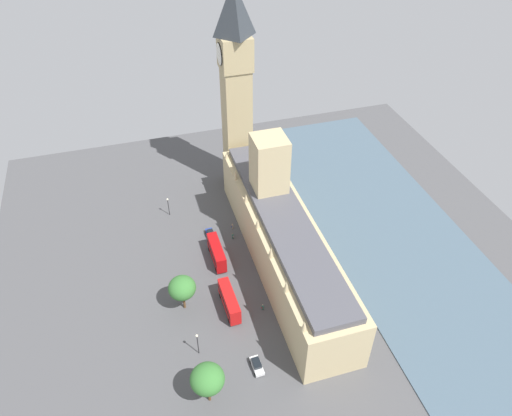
{
  "coord_description": "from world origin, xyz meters",
  "views": [
    {
      "loc": [
        28.18,
        78.27,
        87.22
      ],
      "look_at": [
        1.0,
        -12.86,
        8.02
      ],
      "focal_mm": 33.78,
      "sensor_mm": 36.0,
      "label": 1
    }
  ],
  "objects": [
    {
      "name": "pedestrian_kerbside",
      "position": [
        7.05,
        12.65,
        0.74
      ],
      "size": [
        0.69,
        0.66,
        1.65
      ],
      "rotation": [
        0.0,
        0.0,
        5.38
      ],
      "color": "#336B60",
      "rests_on": "ground"
    },
    {
      "name": "double_decker_bus_far_end",
      "position": [
        13.38,
        -5.41,
        2.63
      ],
      "size": [
        2.78,
        10.54,
        4.75
      ],
      "rotation": [
        0.0,
        0.0,
        0.02
      ],
      "color": "#B20C0F",
      "rests_on": "ground"
    },
    {
      "name": "clock_tower",
      "position": [
        -0.58,
        -36.76,
        29.95
      ],
      "size": [
        8.16,
        8.16,
        57.9
      ],
      "color": "tan",
      "rests_on": "ground"
    },
    {
      "name": "river_thames",
      "position": [
        -33.62,
        0.0,
        0.12
      ],
      "size": [
        36.39,
        121.9,
        0.25
      ],
      "primitive_type": "cube",
      "color": "#475B6B",
      "rests_on": "ground"
    },
    {
      "name": "car_white_opposite_hall",
      "position": [
        12.54,
        26.45,
        0.89
      ],
      "size": [
        2.08,
        4.53,
        1.74
      ],
      "rotation": [
        0.0,
        0.0,
        0.04
      ],
      "color": "silver",
      "rests_on": "ground"
    },
    {
      "name": "pedestrian_trailing",
      "position": [
        7.64,
        -11.92,
        0.76
      ],
      "size": [
        0.54,
        0.64,
        1.69
      ],
      "rotation": [
        0.0,
        0.0,
        0.17
      ],
      "color": "#336B60",
      "rests_on": "ground"
    },
    {
      "name": "street_lamp_by_river_gate",
      "position": [
        22.14,
        -26.23,
        4.03
      ],
      "size": [
        0.56,
        0.56,
        5.7
      ],
      "color": "black",
      "rests_on": "ground"
    },
    {
      "name": "plane_tree_under_trees",
      "position": [
        23.8,
        7.04,
        6.58
      ],
      "size": [
        6.1,
        6.1,
        9.2
      ],
      "color": "brown",
      "rests_on": "ground"
    },
    {
      "name": "street_lamp_slot_10",
      "position": [
        23.1,
        19.72,
        4.38
      ],
      "size": [
        0.56,
        0.56,
        6.26
      ],
      "color": "black",
      "rests_on": "ground"
    },
    {
      "name": "parliament_building",
      "position": [
        -1.99,
        -1.46,
        8.19
      ],
      "size": [
        13.9,
        65.45,
        29.01
      ],
      "color": "tan",
      "rests_on": "ground"
    },
    {
      "name": "plane_tree_midblock",
      "position": [
        23.14,
        30.36,
        7.18
      ],
      "size": [
        6.43,
        6.43,
        9.95
      ],
      "color": "brown",
      "rests_on": "ground"
    },
    {
      "name": "double_decker_bus_corner",
      "position": [
        14.12,
        10.28,
        2.63
      ],
      "size": [
        2.91,
        10.57,
        4.75
      ],
      "rotation": [
        0.0,
        0.0,
        0.03
      ],
      "color": "red",
      "rests_on": "ground"
    },
    {
      "name": "car_blue_leading",
      "position": [
        13.08,
        -14.28,
        0.89
      ],
      "size": [
        2.09,
        4.24,
        1.74
      ],
      "rotation": [
        0.0,
        0.0,
        3.18
      ],
      "color": "navy",
      "rests_on": "ground"
    },
    {
      "name": "ground_plane",
      "position": [
        0.0,
        0.0,
        0.0
      ],
      "size": [
        135.45,
        135.45,
        0.0
      ],
      "primitive_type": "plane",
      "color": "#4C4C4F"
    },
    {
      "name": "pedestrian_near_tower",
      "position": [
        6.77,
        -15.68,
        0.74
      ],
      "size": [
        0.69,
        0.63,
        1.64
      ],
      "rotation": [
        0.0,
        0.0,
        5.27
      ],
      "color": "gray",
      "rests_on": "ground"
    }
  ]
}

